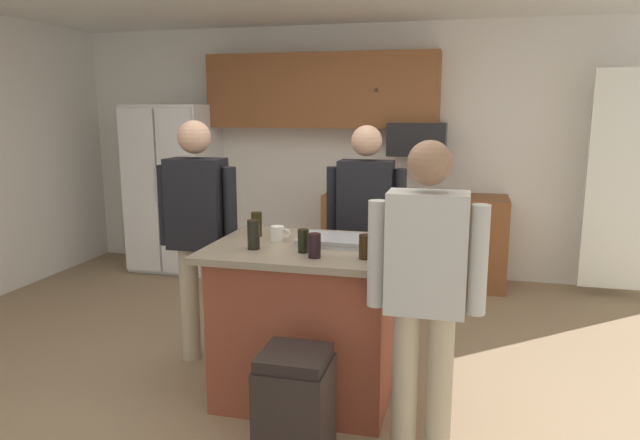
{
  "coord_description": "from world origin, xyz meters",
  "views": [
    {
      "loc": [
        1.08,
        -3.3,
        1.76
      ],
      "look_at": [
        0.19,
        0.22,
        1.05
      ],
      "focal_mm": 32.44,
      "sensor_mm": 36.0,
      "label": 1
    }
  ],
  "objects_px": {
    "person_host_foreground": "(365,224)",
    "glass_pilsner": "(254,235)",
    "kitchen_island": "(308,320)",
    "serving_tray": "(336,240)",
    "person_guest_left": "(426,283)",
    "microwave_over_range": "(417,139)",
    "trash_bin": "(295,411)",
    "person_guest_right": "(198,226)",
    "glass_dark_ale": "(257,224)",
    "glass_short_whisky": "(314,246)",
    "glass_stout_tall": "(303,241)",
    "refrigerator": "(175,188)",
    "mug_blue_stoneware": "(278,233)",
    "tumbler_amber": "(366,247)"
  },
  "relations": [
    {
      "from": "refrigerator",
      "to": "serving_tray",
      "type": "xyz_separation_m",
      "value": [
        2.35,
        -2.39,
        0.08
      ]
    },
    {
      "from": "tumbler_amber",
      "to": "trash_bin",
      "type": "distance_m",
      "value": 0.92
    },
    {
      "from": "person_guest_left",
      "to": "person_guest_right",
      "type": "bearing_deg",
      "value": 7.54
    },
    {
      "from": "kitchen_island",
      "to": "mug_blue_stoneware",
      "type": "height_order",
      "value": "mug_blue_stoneware"
    },
    {
      "from": "microwave_over_range",
      "to": "person_host_foreground",
      "type": "relative_size",
      "value": 0.34
    },
    {
      "from": "person_guest_left",
      "to": "mug_blue_stoneware",
      "type": "bearing_deg",
      "value": 3.42
    },
    {
      "from": "person_host_foreground",
      "to": "glass_short_whisky",
      "type": "bearing_deg",
      "value": 9.82
    },
    {
      "from": "person_guest_left",
      "to": "trash_bin",
      "type": "relative_size",
      "value": 2.64
    },
    {
      "from": "glass_short_whisky",
      "to": "microwave_over_range",
      "type": "bearing_deg",
      "value": 84.1
    },
    {
      "from": "person_guest_left",
      "to": "glass_pilsner",
      "type": "bearing_deg",
      "value": 16.24
    },
    {
      "from": "person_guest_left",
      "to": "glass_pilsner",
      "type": "distance_m",
      "value": 1.06
    },
    {
      "from": "refrigerator",
      "to": "glass_dark_ale",
      "type": "xyz_separation_m",
      "value": [
        1.82,
        -2.31,
        0.14
      ]
    },
    {
      "from": "kitchen_island",
      "to": "serving_tray",
      "type": "relative_size",
      "value": 2.6
    },
    {
      "from": "person_host_foreground",
      "to": "glass_stout_tall",
      "type": "distance_m",
      "value": 0.98
    },
    {
      "from": "refrigerator",
      "to": "person_host_foreground",
      "type": "xyz_separation_m",
      "value": [
        2.4,
        -1.68,
        0.05
      ]
    },
    {
      "from": "kitchen_island",
      "to": "person_guest_right",
      "type": "relative_size",
      "value": 0.68
    },
    {
      "from": "trash_bin",
      "to": "glass_pilsner",
      "type": "bearing_deg",
      "value": 126.05
    },
    {
      "from": "person_guest_right",
      "to": "glass_stout_tall",
      "type": "relative_size",
      "value": 12.67
    },
    {
      "from": "person_guest_left",
      "to": "mug_blue_stoneware",
      "type": "height_order",
      "value": "person_guest_left"
    },
    {
      "from": "person_host_foreground",
      "to": "glass_dark_ale",
      "type": "xyz_separation_m",
      "value": [
        -0.59,
        -0.63,
        0.09
      ]
    },
    {
      "from": "refrigerator",
      "to": "tumbler_amber",
      "type": "relative_size",
      "value": 13.56
    },
    {
      "from": "person_guest_left",
      "to": "glass_stout_tall",
      "type": "relative_size",
      "value": 12.18
    },
    {
      "from": "refrigerator",
      "to": "glass_short_whisky",
      "type": "xyz_separation_m",
      "value": [
        2.3,
        -2.74,
        0.13
      ]
    },
    {
      "from": "microwave_over_range",
      "to": "glass_pilsner",
      "type": "height_order",
      "value": "microwave_over_range"
    },
    {
      "from": "person_guest_left",
      "to": "glass_dark_ale",
      "type": "height_order",
      "value": "person_guest_left"
    },
    {
      "from": "refrigerator",
      "to": "person_guest_left",
      "type": "bearing_deg",
      "value": -45.39
    },
    {
      "from": "person_guest_left",
      "to": "tumbler_amber",
      "type": "height_order",
      "value": "person_guest_left"
    },
    {
      "from": "person_guest_right",
      "to": "person_guest_left",
      "type": "bearing_deg",
      "value": -7.31
    },
    {
      "from": "person_guest_right",
      "to": "glass_pilsner",
      "type": "bearing_deg",
      "value": -19.64
    },
    {
      "from": "refrigerator",
      "to": "glass_dark_ale",
      "type": "height_order",
      "value": "refrigerator"
    },
    {
      "from": "person_guest_right",
      "to": "glass_dark_ale",
      "type": "distance_m",
      "value": 0.51
    },
    {
      "from": "refrigerator",
      "to": "trash_bin",
      "type": "height_order",
      "value": "refrigerator"
    },
    {
      "from": "tumbler_amber",
      "to": "glass_pilsner",
      "type": "xyz_separation_m",
      "value": [
        -0.66,
        0.06,
        0.02
      ]
    },
    {
      "from": "microwave_over_range",
      "to": "kitchen_island",
      "type": "height_order",
      "value": "microwave_over_range"
    },
    {
      "from": "person_guest_right",
      "to": "glass_pilsner",
      "type": "relative_size",
      "value": 9.87
    },
    {
      "from": "trash_bin",
      "to": "kitchen_island",
      "type": "bearing_deg",
      "value": 100.52
    },
    {
      "from": "refrigerator",
      "to": "glass_dark_ale",
      "type": "relative_size",
      "value": 11.59
    },
    {
      "from": "person_host_foreground",
      "to": "serving_tray",
      "type": "height_order",
      "value": "person_host_foreground"
    },
    {
      "from": "refrigerator",
      "to": "kitchen_island",
      "type": "distance_m",
      "value": 3.32
    },
    {
      "from": "glass_dark_ale",
      "to": "trash_bin",
      "type": "distance_m",
      "value": 1.26
    },
    {
      "from": "trash_bin",
      "to": "glass_short_whisky",
      "type": "bearing_deg",
      "value": 92.81
    },
    {
      "from": "serving_tray",
      "to": "person_guest_left",
      "type": "bearing_deg",
      "value": -44.97
    },
    {
      "from": "microwave_over_range",
      "to": "glass_stout_tall",
      "type": "distance_m",
      "value": 2.82
    },
    {
      "from": "microwave_over_range",
      "to": "glass_stout_tall",
      "type": "bearing_deg",
      "value": -97.95
    },
    {
      "from": "person_guest_right",
      "to": "trash_bin",
      "type": "xyz_separation_m",
      "value": [
        0.99,
        -1.03,
        -0.67
      ]
    },
    {
      "from": "person_host_foreground",
      "to": "glass_pilsner",
      "type": "relative_size",
      "value": 9.65
    },
    {
      "from": "kitchen_island",
      "to": "glass_dark_ale",
      "type": "height_order",
      "value": "glass_dark_ale"
    },
    {
      "from": "person_guest_left",
      "to": "trash_bin",
      "type": "bearing_deg",
      "value": 56.32
    },
    {
      "from": "mug_blue_stoneware",
      "to": "serving_tray",
      "type": "distance_m",
      "value": 0.36
    },
    {
      "from": "person_guest_left",
      "to": "glass_dark_ale",
      "type": "distance_m",
      "value": 1.28
    }
  ]
}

